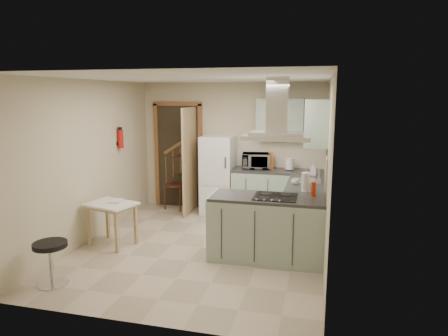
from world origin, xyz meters
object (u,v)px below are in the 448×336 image
(extractor_hood, at_px, (277,137))
(stool, at_px, (52,263))
(peninsula, at_px, (267,228))
(fridge, at_px, (218,175))
(bentwood_chair, at_px, (177,185))
(microwave, at_px, (256,161))
(drop_leaf_table, at_px, (112,224))

(extractor_hood, relative_size, stool, 1.67)
(peninsula, bearing_deg, extractor_hood, 0.00)
(fridge, height_order, peninsula, fridge)
(fridge, relative_size, extractor_hood, 1.67)
(bentwood_chair, relative_size, microwave, 1.88)
(extractor_hood, distance_m, microwave, 2.23)
(bentwood_chair, relative_size, stool, 1.82)
(bentwood_chair, height_order, microwave, microwave)
(fridge, relative_size, peninsula, 0.97)
(fridge, relative_size, microwave, 2.88)
(bentwood_chair, bearing_deg, microwave, 10.55)
(bentwood_chair, bearing_deg, peninsula, -32.89)
(drop_leaf_table, relative_size, bentwood_chair, 0.72)
(stool, distance_m, microwave, 4.01)
(fridge, distance_m, bentwood_chair, 0.92)
(fridge, distance_m, peninsula, 2.35)
(extractor_hood, height_order, microwave, extractor_hood)
(drop_leaf_table, distance_m, bentwood_chair, 2.13)
(peninsula, bearing_deg, fridge, 121.74)
(extractor_hood, relative_size, microwave, 1.73)
(fridge, xyz_separation_m, bentwood_chair, (-0.88, 0.09, -0.26))
(stool, bearing_deg, peninsula, 29.74)
(stool, xyz_separation_m, microwave, (1.93, 3.43, 0.77))
(extractor_hood, xyz_separation_m, stool, (-2.53, -1.39, -1.45))
(extractor_hood, bearing_deg, peninsula, 180.00)
(peninsula, xyz_separation_m, stool, (-2.43, -1.39, -0.18))
(fridge, height_order, bentwood_chair, fridge)
(drop_leaf_table, bearing_deg, microwave, 63.13)
(extractor_hood, bearing_deg, bentwood_chair, 136.83)
(bentwood_chair, xyz_separation_m, microwave, (1.61, -0.03, 0.55))
(bentwood_chair, bearing_deg, extractor_hood, -31.56)
(fridge, bearing_deg, microwave, 4.67)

